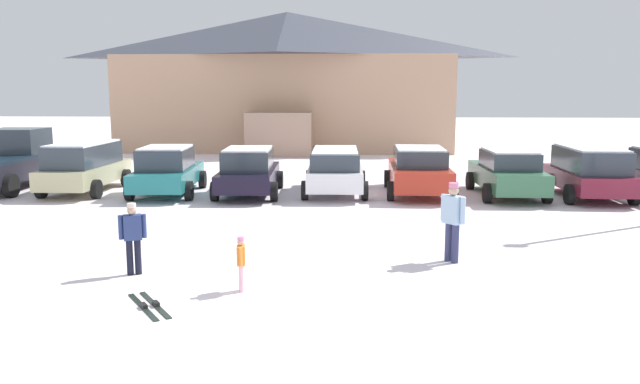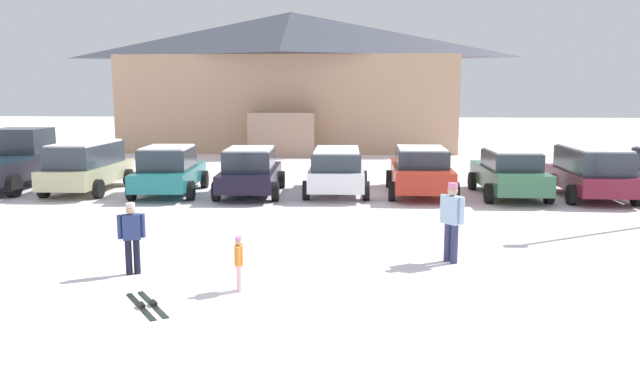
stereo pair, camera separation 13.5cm
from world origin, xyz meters
The scene contains 14 objects.
ground centered at (0.00, 0.00, 0.00)m, with size 160.00×160.00×0.00m, color white.
ski_lodge centered at (-3.38, 30.81, 4.24)m, with size 20.26×10.39×8.35m.
parked_beige_suv centered at (-8.65, 12.97, 0.94)m, with size 2.13×4.55×1.77m.
parked_teal_hatchback centered at (-5.59, 12.65, 0.84)m, with size 2.41×4.50×1.67m.
parked_black_sedan centered at (-2.77, 12.73, 0.82)m, with size 2.33×4.61×1.63m.
parked_white_suv centered at (0.19, 13.13, 0.85)m, with size 2.26×4.49×1.56m.
parked_red_sedan centered at (3.08, 13.18, 0.84)m, with size 2.30×4.78×1.64m.
parked_green_coupe centered at (6.02, 12.88, 0.82)m, with size 2.15×4.59×1.60m.
parked_maroon_van centered at (8.64, 12.69, 0.92)m, with size 2.25×4.29×1.72m.
pickup_truck centered at (-11.81, 13.59, 0.99)m, with size 2.61×5.73×2.15m.
skier_teen_in_navy_coat centered at (-3.37, 3.13, 0.79)m, with size 0.49×0.31×1.41m.
skier_adult_in_blue_parka centered at (2.91, 4.41, 0.94)m, with size 0.45×0.49×1.67m.
skier_child_in_orange_jacket centered at (-1.11, 2.23, 0.56)m, with size 0.17×0.36×0.99m.
pair_of_skis centered at (-2.48, 1.34, 0.02)m, with size 1.10×1.41×0.08m.
Camera 2 is at (1.03, -8.33, 3.50)m, focal length 35.00 mm.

